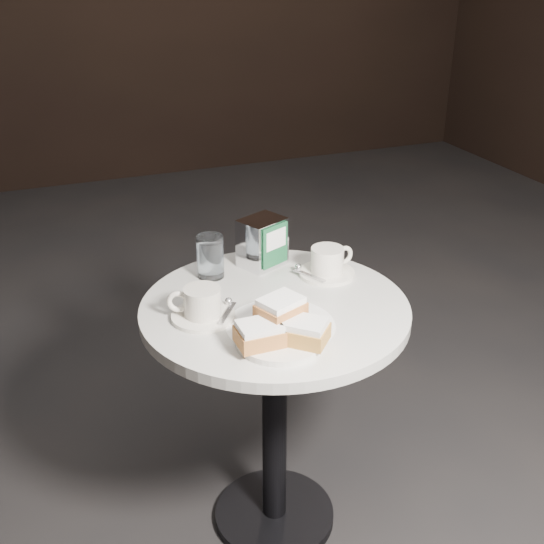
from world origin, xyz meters
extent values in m
plane|color=black|center=(0.00, 0.00, 0.00)|extent=(7.00, 7.00, 0.00)
cylinder|color=black|center=(0.00, 0.00, 0.01)|extent=(0.36, 0.36, 0.03)
cylinder|color=black|center=(0.00, 0.00, 0.36)|extent=(0.07, 0.07, 0.70)
cylinder|color=silver|center=(0.00, 0.00, 0.73)|extent=(0.70, 0.70, 0.03)
cylinder|color=white|center=(-0.03, -0.10, 0.75)|extent=(0.35, 0.35, 0.00)
cylinder|color=silver|center=(-0.06, -0.18, 0.75)|extent=(0.26, 0.26, 0.02)
cube|color=#B77438|center=(-0.11, -0.19, 0.78)|extent=(0.10, 0.08, 0.04)
cube|color=white|center=(-0.11, -0.19, 0.81)|extent=(0.10, 0.07, 0.02)
cube|color=#B88238|center=(-0.01, -0.21, 0.78)|extent=(0.13, 0.13, 0.04)
cube|color=white|center=(-0.01, -0.21, 0.81)|extent=(0.12, 0.12, 0.02)
cube|color=#B77138|center=(-0.05, -0.15, 0.81)|extent=(0.13, 0.12, 0.04)
cube|color=white|center=(-0.05, -0.15, 0.84)|extent=(0.12, 0.11, 0.02)
cylinder|color=silver|center=(-0.19, 0.00, 0.75)|extent=(0.21, 0.21, 0.01)
cylinder|color=beige|center=(-0.19, 0.00, 0.79)|extent=(0.12, 0.12, 0.07)
cylinder|color=#8B5F4B|center=(-0.19, 0.00, 0.82)|extent=(0.11, 0.11, 0.00)
torus|color=white|center=(-0.25, 0.02, 0.79)|extent=(0.06, 0.03, 0.06)
cube|color=silver|center=(-0.14, -0.02, 0.76)|extent=(0.08, 0.10, 0.00)
sphere|color=silver|center=(-0.12, 0.03, 0.76)|extent=(0.02, 0.02, 0.02)
cylinder|color=white|center=(0.20, 0.11, 0.75)|extent=(0.18, 0.18, 0.01)
cylinder|color=silver|center=(0.20, 0.11, 0.79)|extent=(0.11, 0.11, 0.07)
cylinder|color=#815E46|center=(0.20, 0.11, 0.82)|extent=(0.10, 0.10, 0.00)
torus|color=silver|center=(0.26, 0.12, 0.79)|extent=(0.06, 0.02, 0.06)
cube|color=silver|center=(0.14, 0.10, 0.76)|extent=(0.06, 0.10, 0.00)
sphere|color=silver|center=(0.13, 0.15, 0.76)|extent=(0.02, 0.02, 0.02)
cylinder|color=white|center=(-0.11, 0.22, 0.81)|extent=(0.08, 0.08, 0.12)
cylinder|color=white|center=(-0.11, 0.22, 0.80)|extent=(0.07, 0.07, 0.10)
cylinder|color=white|center=(0.07, 0.23, 0.80)|extent=(0.08, 0.08, 0.11)
cylinder|color=silver|center=(0.07, 0.23, 0.80)|extent=(0.07, 0.07, 0.09)
cube|color=silver|center=(0.06, 0.24, 0.82)|extent=(0.15, 0.14, 0.14)
cube|color=#185732|center=(0.08, 0.19, 0.82)|extent=(0.09, 0.04, 0.12)
cube|color=white|center=(0.08, 0.19, 0.84)|extent=(0.07, 0.03, 0.06)
camera|label=1|loc=(-0.58, -1.44, 1.59)|focal=45.00mm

